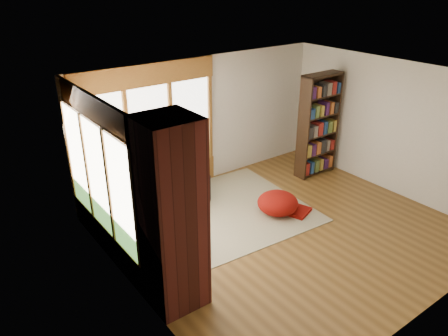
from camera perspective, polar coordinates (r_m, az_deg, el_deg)
floor at (r=7.67m, az=8.05°, el=-8.06°), size 5.50×5.50×0.00m
ceiling at (r=6.65m, az=9.39°, el=11.18°), size 5.50×5.50×0.00m
wall_back at (r=8.86m, az=-2.77°, el=6.11°), size 5.50×0.04×2.60m
wall_front at (r=5.79m, az=26.37°, el=-7.23°), size 5.50×0.04×2.60m
wall_left at (r=5.63m, az=-11.79°, el=-5.86°), size 0.04×5.00×2.60m
wall_right at (r=9.11m, az=21.14°, el=4.97°), size 0.04×5.00×2.60m
windows_back at (r=8.25m, az=-9.60°, el=4.73°), size 2.82×0.10×1.90m
windows_left at (r=6.62m, az=-16.11°, el=-1.05°), size 0.10×2.62×1.90m
roller_blind at (r=7.21m, az=-18.70°, el=4.20°), size 0.03×0.72×0.90m
brick_chimney at (r=5.49m, az=-6.90°, el=-6.33°), size 0.70×0.70×2.60m
sectional_sofa at (r=7.75m, az=-11.33°, el=-5.30°), size 2.20×2.20×0.80m
area_rug at (r=8.01m, az=-1.62°, el=-6.21°), size 3.65×2.88×0.01m
bookshelf at (r=9.44m, az=12.23°, el=5.46°), size 0.94×0.31×2.20m
pouf at (r=8.06m, az=7.04°, el=-4.49°), size 0.83×0.83×0.41m
dog_tan at (r=7.47m, az=-10.44°, el=-1.98°), size 1.13×1.08×0.56m
dog_brindle at (r=7.16m, az=-9.91°, el=-3.79°), size 0.79×0.85×0.42m
throw_pillows at (r=7.67m, az=-11.85°, el=-1.72°), size 1.98×1.68×0.45m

